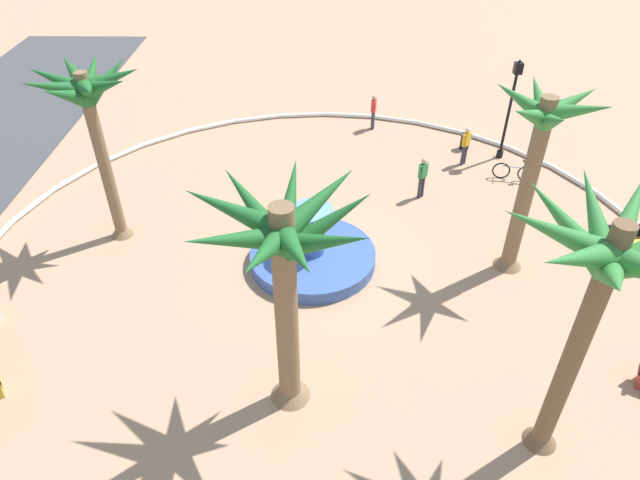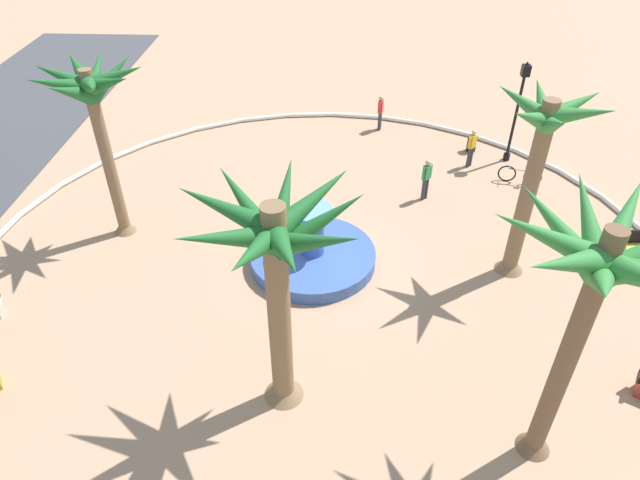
# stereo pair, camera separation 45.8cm
# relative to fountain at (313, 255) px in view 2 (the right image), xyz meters

# --- Properties ---
(ground_plane) EXTENTS (80.00, 80.00, 0.00)m
(ground_plane) POSITION_rel_fountain_xyz_m (-0.11, -0.35, -0.31)
(ground_plane) COLOR tan
(plaza_curb) EXTENTS (23.44, 23.44, 0.20)m
(plaza_curb) POSITION_rel_fountain_xyz_m (-0.11, -0.35, -0.21)
(plaza_curb) COLOR silver
(plaza_curb) RESTS_ON ground
(fountain) EXTENTS (4.17, 4.17, 2.14)m
(fountain) POSITION_rel_fountain_xyz_m (0.00, 0.00, 0.00)
(fountain) COLOR #38569E
(fountain) RESTS_ON ground
(palm_tree_near_fountain) EXTENTS (4.07, 4.15, 6.65)m
(palm_tree_near_fountain) POSITION_rel_fountain_xyz_m (-6.67, -5.55, 4.98)
(palm_tree_near_fountain) COLOR brown
(palm_tree_near_fountain) RESTS_ON ground
(palm_tree_by_curb) EXTENTS (3.36, 3.53, 6.22)m
(palm_tree_by_curb) POSITION_rel_fountain_xyz_m (1.49, 6.82, 4.65)
(palm_tree_by_curb) COLOR brown
(palm_tree_by_curb) RESTS_ON ground
(palm_tree_mid_plaza) EXTENTS (4.26, 4.21, 6.12)m
(palm_tree_mid_plaza) POSITION_rel_fountain_xyz_m (-5.42, 0.45, 4.30)
(palm_tree_mid_plaza) COLOR brown
(palm_tree_mid_plaza) RESTS_ON ground
(palm_tree_far_side) EXTENTS (3.25, 3.12, 6.18)m
(palm_tree_far_side) POSITION_rel_fountain_xyz_m (-0.08, -6.49, 4.08)
(palm_tree_far_side) COLOR brown
(palm_tree_far_side) RESTS_ON ground
(bench_southeast) EXTENTS (0.62, 1.63, 1.00)m
(bench_southeast) POSITION_rel_fountain_xyz_m (0.72, -10.52, 0.04)
(bench_southeast) COLOR gold
(bench_southeast) RESTS_ON ground
(lamppost) EXTENTS (0.32, 0.32, 4.34)m
(lamppost) POSITION_rel_fountain_xyz_m (7.40, -8.02, 2.23)
(lamppost) COLOR black
(lamppost) RESTS_ON ground
(trash_bin) EXTENTS (0.46, 0.46, 0.73)m
(trash_bin) POSITION_rel_fountain_xyz_m (8.16, -6.61, 0.08)
(trash_bin) COLOR black
(trash_bin) RESTS_ON ground
(bicycle_red_frame) EXTENTS (0.57, 1.68, 0.94)m
(bicycle_red_frame) POSITION_rel_fountain_xyz_m (5.45, -8.08, 0.07)
(bicycle_red_frame) COLOR black
(bicycle_red_frame) RESTS_ON ground
(person_cyclist_helmet) EXTENTS (0.41, 0.39, 1.69)m
(person_cyclist_helmet) POSITION_rel_fountain_xyz_m (6.77, -6.29, 0.64)
(person_cyclist_helmet) COLOR #33333D
(person_cyclist_helmet) RESTS_ON ground
(person_cyclist_photo) EXTENTS (0.52, 0.28, 1.67)m
(person_cyclist_photo) POSITION_rel_fountain_xyz_m (10.13, -2.63, 0.63)
(person_cyclist_photo) COLOR #33333D
(person_cyclist_photo) RESTS_ON ground
(person_pedestrian_stroll) EXTENTS (0.40, 0.40, 1.71)m
(person_pedestrian_stroll) POSITION_rel_fountain_xyz_m (4.11, -4.12, 0.65)
(person_pedestrian_stroll) COLOR #33333D
(person_pedestrian_stroll) RESTS_ON ground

